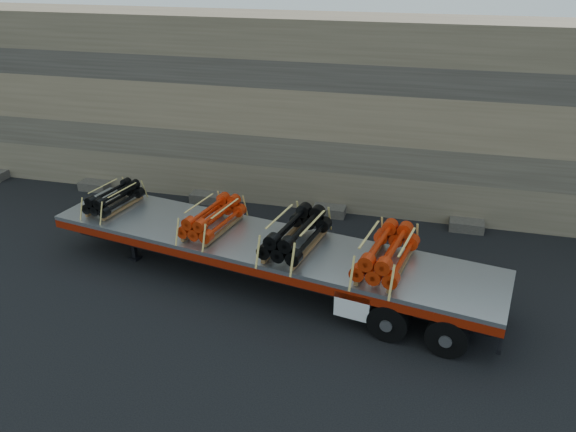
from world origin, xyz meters
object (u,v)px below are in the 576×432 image
(bundle_rear, at_px, (386,254))
(bundle_midfront, at_px, (213,218))
(trailer, at_px, (265,261))
(bundle_front, at_px, (114,198))
(bundle_midrear, at_px, (296,234))

(bundle_rear, bearing_deg, bundle_midfront, 180.00)
(trailer, distance_m, bundle_midfront, 2.05)
(bundle_front, relative_size, bundle_midfront, 0.88)
(trailer, xyz_separation_m, bundle_rear, (3.61, -0.66, 1.13))
(trailer, height_order, bundle_midfront, bundle_midfront)
(bundle_midfront, distance_m, bundle_midrear, 2.76)
(bundle_midrear, height_order, bundle_rear, bundle_midrear)
(bundle_front, distance_m, bundle_midrear, 6.56)
(trailer, xyz_separation_m, bundle_midrear, (1.01, -0.18, 1.13))
(bundle_front, xyz_separation_m, bundle_midrear, (6.46, -1.17, 0.09))
(bundle_midfront, relative_size, bundle_rear, 0.89)
(bundle_front, xyz_separation_m, bundle_rear, (9.06, -1.64, 0.09))
(bundle_rear, bearing_deg, bundle_front, 180.00)
(bundle_midrear, bearing_deg, trailer, -180.00)
(bundle_front, bearing_deg, trailer, -0.00)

